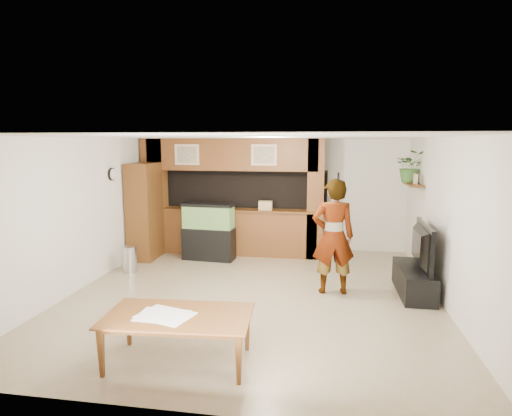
% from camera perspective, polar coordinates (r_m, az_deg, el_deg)
% --- Properties ---
extents(floor, '(6.50, 6.50, 0.00)m').
position_cam_1_polar(floor, '(7.32, -0.35, -11.34)').
color(floor, tan).
rests_on(floor, ground).
extents(ceiling, '(6.50, 6.50, 0.00)m').
position_cam_1_polar(ceiling, '(6.88, -0.37, 9.45)').
color(ceiling, white).
rests_on(ceiling, wall_back).
extents(wall_back, '(6.00, 0.00, 6.00)m').
position_cam_1_polar(wall_back, '(10.17, 2.69, 1.88)').
color(wall_back, silver).
rests_on(wall_back, floor).
extents(wall_left, '(0.00, 6.50, 6.50)m').
position_cam_1_polar(wall_left, '(8.04, -21.95, -0.58)').
color(wall_left, silver).
rests_on(wall_left, floor).
extents(wall_right, '(0.00, 6.50, 6.50)m').
position_cam_1_polar(wall_right, '(7.13, 24.15, -1.84)').
color(wall_right, silver).
rests_on(wall_right, floor).
extents(partition, '(4.20, 0.99, 2.60)m').
position_cam_1_polar(partition, '(9.72, -3.29, 1.63)').
color(partition, brown).
rests_on(partition, floor).
extents(wall_clock, '(0.05, 0.25, 0.25)m').
position_cam_1_polar(wall_clock, '(8.82, -18.64, 4.29)').
color(wall_clock, black).
rests_on(wall_clock, wall_left).
extents(wall_shelf, '(0.25, 0.90, 0.04)m').
position_cam_1_polar(wall_shelf, '(8.93, 20.21, 2.97)').
color(wall_shelf, brown).
rests_on(wall_shelf, wall_right).
extents(pantry_cabinet, '(0.52, 0.85, 2.08)m').
position_cam_1_polar(pantry_cabinet, '(9.56, -14.61, -0.41)').
color(pantry_cabinet, brown).
rests_on(pantry_cabinet, floor).
extents(trash_can, '(0.28, 0.28, 0.51)m').
position_cam_1_polar(trash_can, '(8.75, -16.49, -6.59)').
color(trash_can, '#B2B2B7').
rests_on(trash_can, floor).
extents(aquarium, '(1.11, 0.41, 1.23)m').
position_cam_1_polar(aquarium, '(9.27, -6.33, -3.24)').
color(aquarium, black).
rests_on(aquarium, floor).
extents(tv_stand, '(0.50, 1.37, 0.46)m').
position_cam_1_polar(tv_stand, '(7.71, 20.29, -9.08)').
color(tv_stand, black).
rests_on(tv_stand, floor).
extents(television, '(0.21, 1.31, 0.75)m').
position_cam_1_polar(television, '(7.55, 20.53, -4.71)').
color(television, black).
rests_on(television, tv_stand).
extents(photo_frame, '(0.06, 0.15, 0.20)m').
position_cam_1_polar(photo_frame, '(8.72, 20.50, 3.62)').
color(photo_frame, tan).
rests_on(photo_frame, wall_shelf).
extents(potted_plant, '(0.58, 0.50, 0.64)m').
position_cam_1_polar(potted_plant, '(9.09, 19.92, 5.24)').
color(potted_plant, '#356126').
rests_on(potted_plant, wall_shelf).
extents(person, '(0.76, 0.56, 1.94)m').
position_cam_1_polar(person, '(7.22, 10.26, -3.77)').
color(person, '#8C6C4D').
rests_on(person, floor).
extents(microphone, '(0.03, 0.10, 0.15)m').
position_cam_1_polar(microphone, '(6.92, 10.93, 4.09)').
color(microphone, black).
rests_on(microphone, person).
extents(dining_table, '(1.71, 1.03, 0.58)m').
position_cam_1_polar(dining_table, '(5.16, -10.38, -16.95)').
color(dining_table, brown).
rests_on(dining_table, floor).
extents(newspaper_a, '(0.57, 0.42, 0.01)m').
position_cam_1_polar(newspaper_a, '(5.07, -12.42, -13.84)').
color(newspaper_a, silver).
rests_on(newspaper_a, dining_table).
extents(newspaper_b, '(0.70, 0.59, 0.01)m').
position_cam_1_polar(newspaper_b, '(5.07, -11.97, -13.82)').
color(newspaper_b, silver).
rests_on(newspaper_b, dining_table).
extents(counter_box, '(0.30, 0.21, 0.20)m').
position_cam_1_polar(counter_box, '(9.42, 1.28, 0.34)').
color(counter_box, tan).
rests_on(counter_box, partition).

